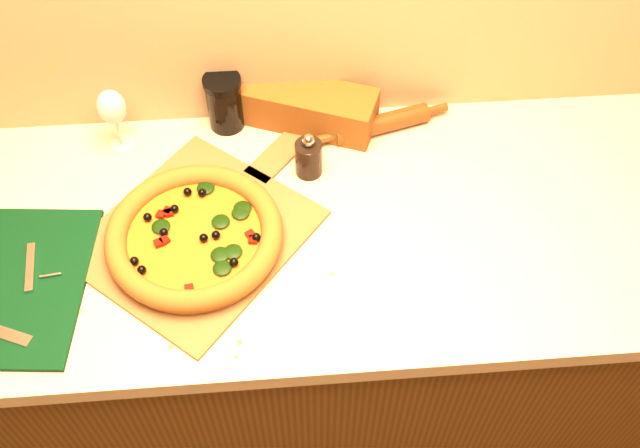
{
  "coord_description": "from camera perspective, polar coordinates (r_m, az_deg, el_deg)",
  "views": [
    {
      "loc": [
        -0.03,
        0.54,
        2.07
      ],
      "look_at": [
        0.03,
        1.38,
        0.96
      ],
      "focal_mm": 40.0,
      "sensor_mm": 36.0,
      "label": 1
    }
  ],
  "objects": [
    {
      "name": "cabinet",
      "position": [
        1.86,
        -1.11,
        -8.71
      ],
      "size": [
        2.8,
        0.65,
        0.86
      ],
      "primitive_type": "cube",
      "color": "#492D0F",
      "rests_on": "ground"
    },
    {
      "name": "dark_jar",
      "position": [
        1.62,
        -7.64,
        9.65
      ],
      "size": [
        0.08,
        0.08,
        0.14
      ],
      "color": "black",
      "rests_on": "countertop"
    },
    {
      "name": "pepper_grinder",
      "position": [
        1.52,
        -0.91,
        5.37
      ],
      "size": [
        0.06,
        0.06,
        0.11
      ],
      "color": "black",
      "rests_on": "countertop"
    },
    {
      "name": "pizza",
      "position": [
        1.43,
        -10.01,
        -0.93
      ],
      "size": [
        0.35,
        0.35,
        0.05
      ],
      "color": "#C57631",
      "rests_on": "pizza_peel"
    },
    {
      "name": "countertop",
      "position": [
        1.48,
        -1.38,
        -0.4
      ],
      "size": [
        2.84,
        0.68,
        0.04
      ],
      "primitive_type": "cube",
      "color": "#C2B398",
      "rests_on": "cabinet"
    },
    {
      "name": "bread_bag",
      "position": [
        1.63,
        -1.59,
        9.5
      ],
      "size": [
        0.36,
        0.23,
        0.09
      ],
      "primitive_type": "cube",
      "rotation": [
        0.0,
        0.0,
        -0.37
      ],
      "color": "brown",
      "rests_on": "countertop"
    },
    {
      "name": "rolling_pin",
      "position": [
        1.63,
        4.92,
        8.01
      ],
      "size": [
        0.32,
        0.1,
        0.04
      ],
      "rotation": [
        0.0,
        0.0,
        0.27
      ],
      "color": "#59300F",
      "rests_on": "countertop"
    },
    {
      "name": "cutting_board",
      "position": [
        1.49,
        -23.11,
        -4.54
      ],
      "size": [
        0.29,
        0.38,
        0.03
      ],
      "rotation": [
        0.0,
        0.0,
        -0.09
      ],
      "color": "black",
      "rests_on": "countertop"
    },
    {
      "name": "pizza_peel",
      "position": [
        1.47,
        -9.41,
        -0.49
      ],
      "size": [
        0.55,
        0.57,
        0.01
      ],
      "rotation": [
        0.0,
        0.0,
        -0.7
      ],
      "color": "brown",
      "rests_on": "countertop"
    },
    {
      "name": "wine_glass",
      "position": [
        1.6,
        -16.31,
        8.85
      ],
      "size": [
        0.06,
        0.06,
        0.15
      ],
      "color": "silver",
      "rests_on": "countertop"
    }
  ]
}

